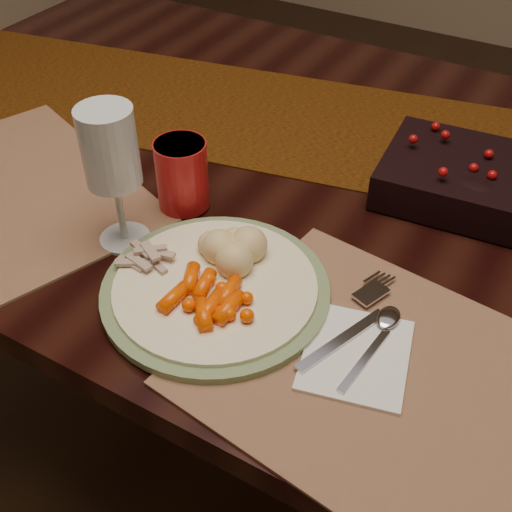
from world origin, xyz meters
The scene contains 14 objects.
floor centered at (0.00, 0.00, 0.00)m, with size 5.00×5.00×0.00m, color black.
dining_table centered at (0.00, 0.00, 0.38)m, with size 1.80×1.00×0.75m, color black.
table_runner centered at (-0.05, 0.14, 0.75)m, with size 1.67×0.34×0.00m, color #411F03.
placemat_main centered at (0.24, -0.33, 0.75)m, with size 0.46×0.34×0.00m, color brown.
placemat_second centered at (-0.40, -0.29, 0.75)m, with size 0.44×0.32×0.00m, color brown.
dinner_plate centered at (-0.01, -0.32, 0.76)m, with size 0.29×0.29×0.02m, color #FDF3CC.
baby_carrots centered at (-0.01, -0.36, 0.78)m, with size 0.10×0.08×0.02m, color #F24A00, non-canonical shape.
mashed_potatoes centered at (-0.03, -0.26, 0.79)m, with size 0.09×0.08×0.05m, color #BFB590, non-canonical shape.
turkey_shreds centered at (-0.11, -0.33, 0.78)m, with size 0.08×0.07×0.02m, color #BEABA2, non-canonical shape.
napkin centered at (0.18, -0.32, 0.76)m, with size 0.12×0.14×0.00m, color white.
fork centered at (0.16, -0.29, 0.76)m, with size 0.03×0.18×0.00m, color #ADADC3, non-canonical shape.
spoon centered at (0.19, -0.31, 0.76)m, with size 0.03×0.14×0.00m, color #A6A4C0, non-canonical shape.
red_cup centered at (-0.16, -0.18, 0.81)m, with size 0.08×0.08×0.10m, color #B01618.
wine_glass centered at (-0.18, -0.29, 0.85)m, with size 0.07×0.07×0.20m, color silver, non-canonical shape.
Camera 1 is at (0.32, -0.79, 1.33)m, focal length 45.00 mm.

